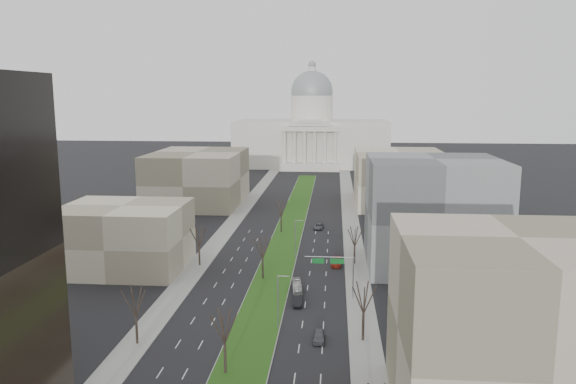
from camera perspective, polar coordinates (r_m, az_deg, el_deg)
The scene contains 25 objects.
ground at distance 155.30m, azimuth 0.04°, elevation -4.13°, with size 600.00×600.00×0.00m, color black.
median at distance 154.30m, azimuth 0.01°, elevation -4.19°, with size 8.00×222.03×0.20m.
sidewalk_left at distance 134.05m, azimuth -8.38°, elevation -6.48°, with size 5.00×330.00×0.15m, color gray.
sidewalk_right at distance 130.76m, azimuth 6.84°, elevation -6.87°, with size 5.00×330.00×0.15m, color gray.
capitol at distance 300.77m, azimuth 2.41°, elevation 5.80°, with size 80.00×46.00×55.00m.
building_beige_left at distance 127.53m, azimuth -16.30°, elevation -4.41°, with size 26.00×22.00×14.00m, color tan.
building_tan_right at distance 70.67m, azimuth 21.88°, elevation -12.96°, with size 26.00×24.00×22.00m, color gray.
building_grey_right at distance 126.67m, azimuth 14.48°, elevation -2.10°, with size 28.00×26.00×24.00m, color #5D5F62.
building_far_left at distance 198.07m, azimuth -9.14°, elevation 1.45°, with size 30.00×40.00×18.00m, color gray.
building_far_right at distance 198.54m, azimuth 11.25°, elevation 1.40°, with size 30.00×40.00×18.00m, color tan.
tree_left_mid at distance 89.02m, azimuth -15.26°, elevation -10.58°, with size 5.40×5.40×9.72m.
tree_left_far at distance 125.65m, azimuth -9.05°, elevation -4.41°, with size 5.28×5.28×9.50m.
tree_right_mid at distance 87.75m, azimuth 7.72°, elevation -10.50°, with size 5.52×5.52×9.94m.
tree_right_far at distance 126.14m, azimuth 6.81°, elevation -4.45°, with size 5.04×5.04×9.07m.
tree_median_a at distance 77.89m, azimuth -6.48°, elevation -13.31°, with size 5.40×5.40×9.72m.
tree_median_b at distance 115.24m, azimuth -2.61°, elevation -5.53°, with size 5.40×5.40×9.72m.
tree_median_c at distance 153.93m, azimuth -0.70°, elevation -1.59°, with size 5.40×5.40×9.72m.
streetlamp_median_b at distance 91.67m, azimuth -0.99°, elevation -11.07°, with size 1.90×0.20×9.16m.
streetlamp_median_c at distance 129.68m, azimuth 0.79°, elevation -4.77°, with size 1.90×0.20×9.16m.
mast_arm_signs at distance 105.03m, azimuth 5.17°, elevation -7.60°, with size 9.12×0.24×8.09m.
car_grey_near at distance 89.52m, azimuth 3.19°, elevation -14.42°, with size 1.80×4.48×1.53m, color #46464D.
car_black at distance 103.52m, azimuth 1.00°, elevation -10.93°, with size 1.71×4.92×1.62m, color black.
car_red at distance 126.12m, azimuth 4.94°, elevation -7.13°, with size 2.18×5.36×1.56m, color maroon.
car_grey_far at distance 159.39m, azimuth 3.13°, elevation -3.51°, with size 2.45×5.31×1.48m, color #424549.
box_van at distance 109.76m, azimuth 0.92°, elevation -9.61°, with size 1.64×7.03×1.96m, color silver.
Camera 1 is at (12.44, -30.17, 37.57)m, focal length 35.00 mm.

